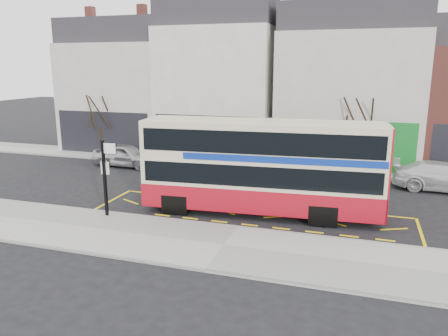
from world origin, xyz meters
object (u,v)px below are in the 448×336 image
(double_decker_bus, at_px, (262,166))
(car_silver, at_px, (126,155))
(car_grey, at_px, (231,159))
(car_white, at_px, (445,177))
(street_tree_right, at_px, (360,107))
(bus_stop_post, at_px, (106,171))
(street_tree_left, at_px, (99,103))

(double_decker_bus, bearing_deg, car_silver, 144.37)
(car_grey, xyz_separation_m, car_white, (12.06, -1.02, 0.06))
(car_silver, xyz_separation_m, car_grey, (6.84, 1.08, -0.05))
(double_decker_bus, distance_m, street_tree_right, 10.04)
(car_grey, bearing_deg, car_silver, 112.08)
(bus_stop_post, height_order, street_tree_right, street_tree_right)
(car_grey, distance_m, car_white, 12.10)
(car_silver, height_order, car_white, car_white)
(car_silver, distance_m, street_tree_left, 5.47)
(double_decker_bus, bearing_deg, bus_stop_post, -160.76)
(car_silver, height_order, car_grey, car_silver)
(double_decker_bus, xyz_separation_m, car_grey, (-3.69, 7.49, -1.50))
(bus_stop_post, xyz_separation_m, street_tree_right, (10.00, 11.76, 1.94))
(bus_stop_post, xyz_separation_m, street_tree_left, (-7.95, 11.87, 1.71))
(car_white, bearing_deg, car_silver, 93.42)
(car_white, distance_m, street_tree_left, 22.85)
(car_white, xyz_separation_m, street_tree_right, (-4.53, 2.61, 3.30))
(car_grey, distance_m, street_tree_left, 11.01)
(bus_stop_post, height_order, car_grey, bus_stop_post)
(double_decker_bus, height_order, street_tree_left, street_tree_left)
(car_silver, xyz_separation_m, street_tree_left, (-3.57, 2.78, 3.08))
(car_white, height_order, street_tree_right, street_tree_right)
(street_tree_left, bearing_deg, car_white, -6.89)
(bus_stop_post, relative_size, car_white, 0.64)
(street_tree_right, bearing_deg, car_silver, -169.47)
(double_decker_bus, xyz_separation_m, car_white, (8.37, 6.47, -1.44))
(car_silver, bearing_deg, street_tree_left, 53.85)
(double_decker_bus, xyz_separation_m, car_silver, (-10.53, 6.41, -1.44))
(bus_stop_post, bearing_deg, street_tree_left, 122.57)
(car_white, xyz_separation_m, street_tree_left, (-22.48, 2.72, 3.07))
(bus_stop_post, bearing_deg, car_silver, 114.46)
(car_grey, relative_size, car_white, 0.81)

